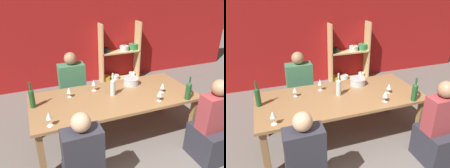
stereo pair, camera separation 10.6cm
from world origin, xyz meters
TOP-DOWN VIEW (x-y plane):
  - wall_back_red at (0.00, 3.83)m, footprint 8.80×0.06m
  - shelf_unit at (0.96, 3.63)m, footprint 1.01×0.30m
  - dining_table at (-0.06, 1.49)m, footprint 2.40×1.05m
  - mixing_bowl at (0.35, 1.77)m, footprint 0.26×0.26m
  - wine_bottle_green at (-1.18, 1.59)m, footprint 0.07×0.07m
  - wine_bottle_dark at (-0.07, 1.53)m, footprint 0.08×0.08m
  - wine_bottle_amber at (0.87, 1.02)m, footprint 0.08×0.08m
  - wine_glass_white_a at (0.46, 1.91)m, footprint 0.07×0.07m
  - wine_glass_empty_a at (-0.68, 1.70)m, footprint 0.07×0.07m
  - wine_glass_empty_b at (-0.28, 1.77)m, footprint 0.07×0.07m
  - wine_glass_empty_c at (0.66, 1.34)m, footprint 0.07×0.07m
  - wine_glass_white_b at (-1.03, 1.08)m, footprint 0.07×0.07m
  - wine_glass_white_c at (0.47, 1.12)m, footprint 0.08×0.08m
  - wine_glass_empty_d at (1.02, 1.16)m, footprint 0.07×0.07m
  - person_far_a at (-0.50, 2.38)m, footprint 0.45×0.56m
  - person_near_b at (0.99, 0.62)m, footprint 0.39×0.49m

SIDE VIEW (x-z plane):
  - person_far_a at x=-0.50m, z-range -0.17..1.05m
  - person_near_b at x=0.99m, z-range -0.16..1.03m
  - shelf_unit at x=0.96m, z-range -0.17..1.27m
  - dining_table at x=-0.06m, z-range 0.30..1.05m
  - mixing_bowl at x=0.35m, z-range 0.75..0.87m
  - wine_glass_empty_a at x=-0.68m, z-range 0.78..0.93m
  - wine_glass_empty_c at x=0.66m, z-range 0.78..0.93m
  - wine_glass_white_a at x=0.46m, z-range 0.78..0.95m
  - wine_glass_white_c at x=0.47m, z-range 0.78..0.95m
  - wine_glass_empty_d at x=1.02m, z-range 0.79..0.96m
  - wine_glass_white_b at x=-1.03m, z-range 0.79..0.97m
  - wine_glass_empty_b at x=-0.28m, z-range 0.79..0.98m
  - wine_bottle_dark at x=-0.07m, z-range 0.71..1.06m
  - wine_bottle_amber at x=0.87m, z-range 0.72..1.06m
  - wine_bottle_green at x=-1.18m, z-range 0.71..1.08m
  - wall_back_red at x=0.00m, z-range 0.00..2.70m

